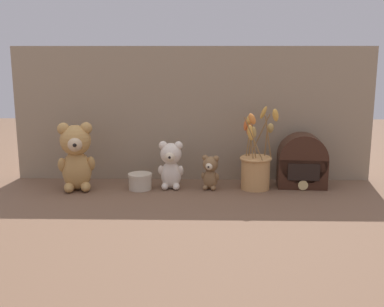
% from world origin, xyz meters
% --- Properties ---
extents(ground_plane, '(4.00, 4.00, 0.00)m').
position_xyz_m(ground_plane, '(0.00, 0.00, 0.00)').
color(ground_plane, brown).
extents(backdrop_wall, '(1.48, 0.02, 0.55)m').
position_xyz_m(backdrop_wall, '(0.00, 0.17, 0.28)').
color(backdrop_wall, gray).
rests_on(backdrop_wall, ground).
extents(teddy_bear_large, '(0.15, 0.13, 0.27)m').
position_xyz_m(teddy_bear_large, '(-0.45, -0.01, 0.14)').
color(teddy_bear_large, tan).
rests_on(teddy_bear_large, ground).
extents(teddy_bear_medium, '(0.10, 0.10, 0.19)m').
position_xyz_m(teddy_bear_medium, '(-0.08, 0.02, 0.10)').
color(teddy_bear_medium, beige).
rests_on(teddy_bear_medium, ground).
extents(teddy_bear_small, '(0.08, 0.07, 0.14)m').
position_xyz_m(teddy_bear_small, '(0.07, 0.01, 0.07)').
color(teddy_bear_small, olive).
rests_on(teddy_bear_small, ground).
extents(flower_vase, '(0.15, 0.21, 0.33)m').
position_xyz_m(flower_vase, '(0.25, 0.02, 0.09)').
color(flower_vase, tan).
rests_on(flower_vase, ground).
extents(vintage_radio, '(0.20, 0.13, 0.21)m').
position_xyz_m(vintage_radio, '(0.44, 0.06, 0.10)').
color(vintage_radio, '#381E14').
rests_on(vintage_radio, ground).
extents(decorative_tin_tall, '(0.09, 0.09, 0.06)m').
position_xyz_m(decorative_tin_tall, '(-0.20, 0.01, 0.03)').
color(decorative_tin_tall, beige).
rests_on(decorative_tin_tall, ground).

